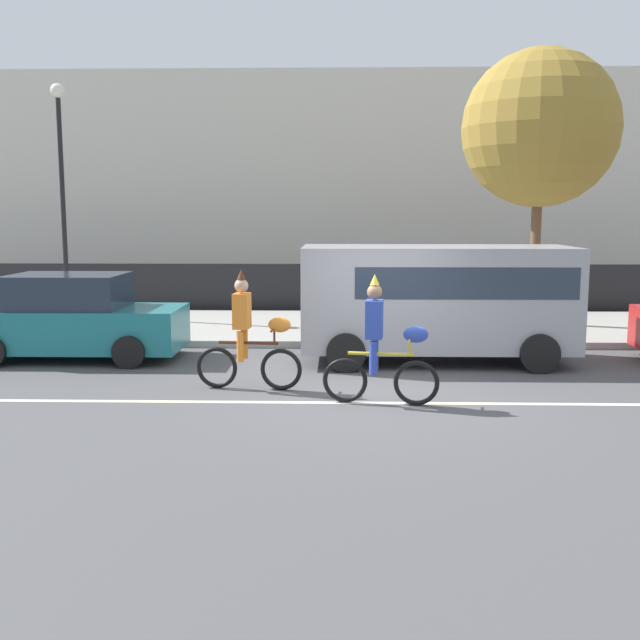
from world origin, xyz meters
The scene contains 11 objects.
ground_plane centered at (0.00, 0.00, 0.00)m, with size 80.00×80.00×0.00m, color #4C4C4F.
road_centre_line centered at (0.00, -0.50, 0.00)m, with size 36.00×0.14×0.01m, color beige.
sidewalk_curb centered at (0.00, 6.50, 0.07)m, with size 60.00×5.00×0.15m, color #9E9B93.
fence_line centered at (0.00, 9.40, 0.70)m, with size 40.00×0.08×1.40m, color black.
building_backdrop centered at (-3.82, 18.00, 3.75)m, with size 28.00×8.00×7.51m, color beige.
parade_cyclist_orange centered at (-2.06, 0.35, 0.84)m, with size 1.72×0.50×1.92m.
parade_cyclist_cobalt centered at (-0.01, -0.54, 0.84)m, with size 1.71×0.51×1.92m.
parked_van_grey centered at (1.26, 2.70, 1.28)m, with size 5.00×2.22×2.18m.
parked_car_teal centered at (-5.74, 2.77, 0.78)m, with size 4.10×1.92×1.64m.
street_lamp_post centered at (-7.71, 7.84, 3.99)m, with size 0.36×0.36×5.86m.
street_tree_near_lamp centered at (4.03, 6.69, 4.74)m, with size 3.65×3.65×6.42m.
Camera 1 is at (-0.62, -11.31, 2.79)m, focal length 42.00 mm.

